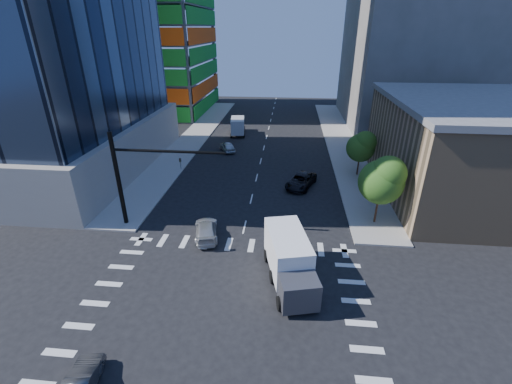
# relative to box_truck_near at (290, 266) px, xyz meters

# --- Properties ---
(ground) EXTENTS (160.00, 160.00, 0.00)m
(ground) POSITION_rel_box_truck_near_xyz_m (-4.37, -4.50, -1.56)
(ground) COLOR black
(ground) RESTS_ON ground
(road_markings) EXTENTS (20.00, 20.00, 0.01)m
(road_markings) POSITION_rel_box_truck_near_xyz_m (-4.37, -4.50, -1.55)
(road_markings) COLOR silver
(road_markings) RESTS_ON ground
(sidewalk_ne) EXTENTS (5.00, 60.00, 0.15)m
(sidewalk_ne) POSITION_rel_box_truck_near_xyz_m (8.13, 35.50, -1.48)
(sidewalk_ne) COLOR #9C9893
(sidewalk_ne) RESTS_ON ground
(sidewalk_nw) EXTENTS (5.00, 60.00, 0.15)m
(sidewalk_nw) POSITION_rel_box_truck_near_xyz_m (-16.87, 35.50, -1.48)
(sidewalk_nw) COLOR #9C9893
(sidewalk_nw) RESTS_ON ground
(commercial_building) EXTENTS (20.50, 22.50, 10.60)m
(commercial_building) POSITION_rel_box_truck_near_xyz_m (20.63, 17.50, 3.76)
(commercial_building) COLOR #9F825C
(commercial_building) RESTS_ON ground
(bg_building_ne) EXTENTS (24.00, 30.00, 28.00)m
(bg_building_ne) POSITION_rel_box_truck_near_xyz_m (22.63, 50.50, 12.44)
(bg_building_ne) COLOR #67635D
(bg_building_ne) RESTS_ON ground
(signal_mast_nw) EXTENTS (10.20, 0.40, 9.00)m
(signal_mast_nw) POSITION_rel_box_truck_near_xyz_m (-14.37, 7.00, 3.94)
(signal_mast_nw) COLOR black
(signal_mast_nw) RESTS_ON sidewalk_nw
(tree_south) EXTENTS (4.16, 4.16, 6.82)m
(tree_south) POSITION_rel_box_truck_near_xyz_m (8.26, 9.41, 3.13)
(tree_south) COLOR #382316
(tree_south) RESTS_ON sidewalk_ne
(tree_north) EXTENTS (3.54, 3.52, 5.78)m
(tree_north) POSITION_rel_box_truck_near_xyz_m (8.56, 21.41, 2.43)
(tree_north) COLOR #382316
(tree_north) RESTS_ON sidewalk_ne
(car_nb_far) EXTENTS (4.27, 5.95, 1.51)m
(car_nb_far) POSITION_rel_box_truck_near_xyz_m (1.17, 17.36, -0.80)
(car_nb_far) COLOR black
(car_nb_far) RESTS_ON ground
(car_sb_near) EXTENTS (3.01, 5.14, 1.40)m
(car_sb_near) POSITION_rel_box_truck_near_xyz_m (-7.61, 5.59, -0.86)
(car_sb_near) COLOR silver
(car_sb_near) RESTS_ON ground
(car_sb_mid) EXTENTS (3.32, 4.57, 1.44)m
(car_sb_mid) POSITION_rel_box_truck_near_xyz_m (-9.85, 29.45, -0.83)
(car_sb_mid) COLOR #B8BCC1
(car_sb_mid) RESTS_ON ground
(box_truck_near) EXTENTS (4.33, 7.18, 3.52)m
(box_truck_near) POSITION_rel_box_truck_near_xyz_m (0.00, 0.00, 0.00)
(box_truck_near) COLOR black
(box_truck_near) RESTS_ON ground
(box_truck_far) EXTENTS (3.11, 5.97, 3.00)m
(box_truck_far) POSITION_rel_box_truck_near_xyz_m (-9.62, 39.04, -0.23)
(box_truck_far) COLOR black
(box_truck_far) RESTS_ON ground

